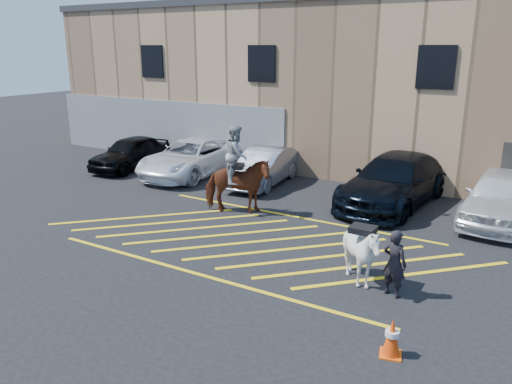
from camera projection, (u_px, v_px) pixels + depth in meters
The scene contains 12 objects.
ground at pixel (261, 238), 14.33m from camera, with size 90.00×90.00×0.00m, color black.
car_black_suv at pixel (131, 153), 22.33m from camera, with size 1.70×4.23×1.44m, color black.
car_white_pickup at pixel (191, 158), 21.18m from camera, with size 2.49×5.41×1.50m, color white.
car_silver_sedan at pixel (264, 167), 19.79m from camera, with size 1.50×4.31×1.42m, color #8E949B.
car_blue_suv at pixel (395, 180), 17.22m from camera, with size 2.38×5.85×1.70m, color black.
car_white_suv at pixel (501, 197), 15.47m from camera, with size 1.92×4.78×1.63m, color white.
handler at pixel (394, 263), 10.86m from camera, with size 0.56×0.37×1.54m, color black.
warehouse at pixel (389, 83), 23.21m from camera, with size 32.42×10.20×7.30m.
hatching_zone at pixel (255, 242), 14.08m from camera, with size 12.60×5.12×0.01m.
mounted_bay at pixel (237, 178), 16.22m from camera, with size 2.43×1.81×2.92m.
saddled_white at pixel (361, 253), 11.37m from camera, with size 1.23×1.38×1.52m.
traffic_cone at pixel (392, 337), 8.83m from camera, with size 0.46×0.46×0.73m.
Camera 1 is at (6.68, -11.58, 5.32)m, focal length 35.00 mm.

